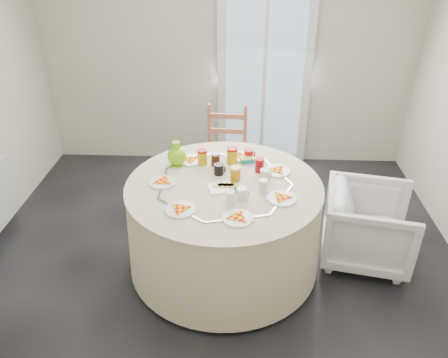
{
  "coord_description": "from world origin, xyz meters",
  "views": [
    {
      "loc": [
        0.17,
        -2.65,
        2.42
      ],
      "look_at": [
        0.05,
        0.12,
        0.8
      ],
      "focal_mm": 35.0,
      "sensor_mm": 36.0,
      "label": 1
    }
  ],
  "objects_px": {
    "table": "(224,226)",
    "armchair": "(370,218)",
    "green_pitcher": "(177,152)",
    "wooden_chair": "(225,154)"
  },
  "relations": [
    {
      "from": "table",
      "to": "green_pitcher",
      "type": "distance_m",
      "value": 0.69
    },
    {
      "from": "wooden_chair",
      "to": "table",
      "type": "bearing_deg",
      "value": -83.98
    },
    {
      "from": "table",
      "to": "armchair",
      "type": "height_order",
      "value": "table"
    },
    {
      "from": "table",
      "to": "green_pitcher",
      "type": "height_order",
      "value": "green_pitcher"
    },
    {
      "from": "table",
      "to": "green_pitcher",
      "type": "bearing_deg",
      "value": 143.54
    },
    {
      "from": "green_pitcher",
      "to": "table",
      "type": "bearing_deg",
      "value": -15.06
    },
    {
      "from": "table",
      "to": "green_pitcher",
      "type": "relative_size",
      "value": 7.71
    },
    {
      "from": "table",
      "to": "armchair",
      "type": "xyz_separation_m",
      "value": [
        1.16,
        0.13,
        0.02
      ]
    },
    {
      "from": "table",
      "to": "armchair",
      "type": "bearing_deg",
      "value": 6.34
    },
    {
      "from": "armchair",
      "to": "green_pitcher",
      "type": "xyz_separation_m",
      "value": [
        -1.55,
        0.16,
        0.48
      ]
    }
  ]
}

